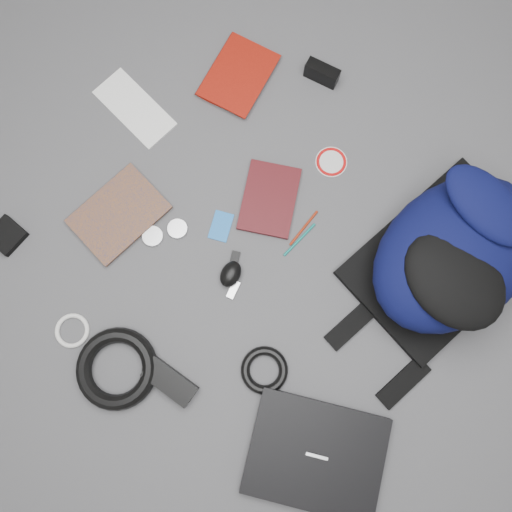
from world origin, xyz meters
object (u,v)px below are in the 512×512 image
Objects in this scene: textbook_red at (213,63)px; mouse at (231,274)px; laptop at (316,455)px; pouch at (7,235)px; compact_camera at (322,73)px; power_brick at (170,381)px; backpack at (455,253)px; dvd_case at (269,199)px; comic_book at (98,192)px.

mouse is at bearing -56.64° from textbook_red.
laptop is 1.00m from pouch.
compact_camera is 0.69× the size of power_brick.
backpack is 0.57m from mouse.
textbook_red is at bearing 118.19° from laptop.
dvd_case is at bearing 44.48° from pouch.
power_brick reaches higher than pouch.
power_brick is at bearing -88.09° from compact_camera.
backpack is at bearing 59.26° from power_brick.
power_brick is 1.71× the size of pouch.
mouse is 0.89× the size of pouch.
textbook_red is 1.09× the size of dvd_case.
backpack reaches higher than dvd_case.
backpack is at bearing 29.94° from mouse.
laptop reaches higher than comic_book.
pouch is (-0.42, -0.88, -0.02)m from compact_camera.
compact_camera reaches higher than laptop.
backpack is 0.61m from laptop.
textbook_red is at bearing 97.38° from comic_book.
mouse is (0.13, -0.61, -0.01)m from compact_camera.
mouse is (-0.43, -0.36, -0.09)m from backpack.
pouch is (-0.55, -0.27, -0.01)m from mouse.
textbook_red is at bearing 78.82° from pouch.
compact_camera is at bearing 20.82° from textbook_red.
backpack is 0.50m from dvd_case.
comic_book is at bearing -170.64° from dvd_case.
mouse is at bearing 14.44° from comic_book.
backpack is 2.60× the size of dvd_case.
textbook_red is 0.91× the size of comic_book.
mouse is 0.62m from pouch.
laptop is (0.01, -0.60, -0.09)m from backpack.
mouse reaches higher than dvd_case.
laptop is 1.65× the size of dvd_case.
compact_camera is at bearing 91.97° from mouse.
backpack is at bearing -32.43° from compact_camera.
backpack reaches higher than mouse.
pouch is at bearing 159.61° from laptop.
textbook_red is 2.25× the size of compact_camera.
textbook_red is 2.66× the size of pouch.
laptop is at bearing -38.62° from mouse.
comic_book is 2.46× the size of compact_camera.
laptop is 1.03m from compact_camera.
comic_book is 0.43m from mouse.
compact_camera is (-0.58, 0.85, 0.01)m from laptop.
power_brick reaches higher than laptop.
compact_camera is (-0.56, 0.25, -0.08)m from backpack.
laptop is at bearing 9.68° from power_brick.
compact_camera is at bearing 168.82° from backpack.
textbook_red is at bearing 119.15° from power_brick.
textbook_red reaches higher than pouch.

